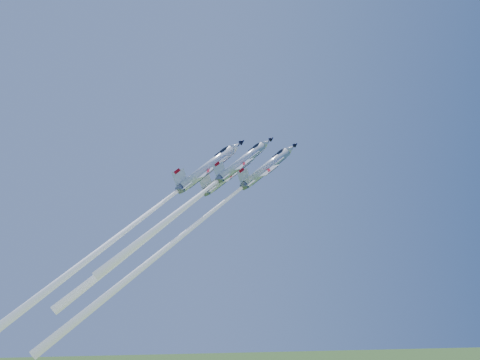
{
  "coord_description": "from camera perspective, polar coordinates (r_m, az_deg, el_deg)",
  "views": [
    {
      "loc": [
        -13.41,
        -107.88,
        69.47
      ],
      "look_at": [
        0.0,
        0.0,
        85.4
      ],
      "focal_mm": 40.0,
      "sensor_mm": 36.0,
      "label": 1
    }
  ],
  "objects": [
    {
      "name": "jet_slot",
      "position": [
        105.15,
        -13.59,
        -6.41
      ],
      "size": [
        52.37,
        17.59,
        50.89
      ],
      "rotation": [
        0.68,
        0.06,
        -1.32
      ],
      "color": "white"
    },
    {
      "name": "jet_left",
      "position": [
        110.95,
        -7.26,
        -4.07
      ],
      "size": [
        39.72,
        14.04,
        38.01
      ],
      "rotation": [
        0.68,
        0.06,
        -1.32
      ],
      "color": "white"
    },
    {
      "name": "jet_lead",
      "position": [
        105.44,
        -5.84,
        -5.63
      ],
      "size": [
        47.36,
        15.85,
        46.06
      ],
      "rotation": [
        0.68,
        0.06,
        -1.32
      ],
      "color": "white"
    },
    {
      "name": "jet_right",
      "position": [
        101.24,
        -4.79,
        -1.95
      ],
      "size": [
        32.04,
        11.57,
        30.46
      ],
      "rotation": [
        0.68,
        0.06,
        -1.32
      ],
      "color": "white"
    }
  ]
}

